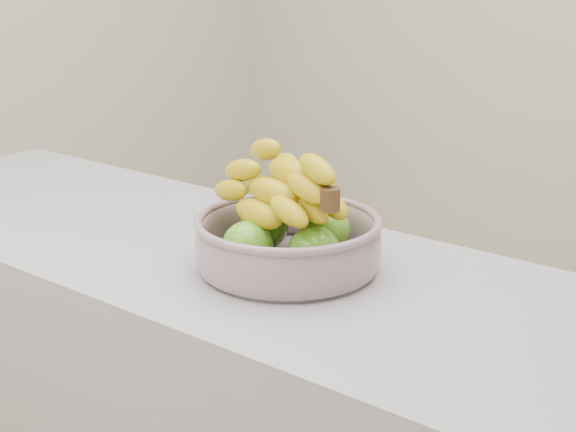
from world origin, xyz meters
name	(u,v)px	position (x,y,z in m)	size (l,w,h in m)	color
fruit_bowl	(288,235)	(0.16, -0.47, 0.96)	(0.33, 0.33, 0.21)	#A7B5C9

